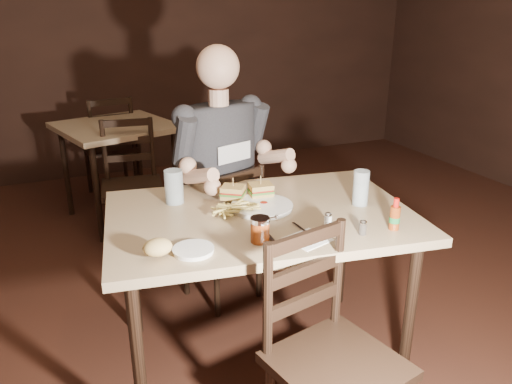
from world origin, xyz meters
name	(u,v)px	position (x,y,z in m)	size (l,w,h in m)	color
room_shell	(338,72)	(0.00, 0.00, 1.40)	(7.00, 7.00, 7.00)	black
main_table	(260,227)	(-0.19, 0.27, 0.70)	(1.45, 1.08, 0.77)	tan
bg_table	(116,136)	(-0.51, 2.29, 0.68)	(0.98, 0.98, 0.77)	tan
chair_far	(221,233)	(-0.17, 0.86, 0.41)	(0.38, 0.41, 0.82)	black
chair_near	(337,365)	(-0.19, -0.39, 0.45)	(0.41, 0.45, 0.90)	black
bg_chair_far	(109,147)	(-0.51, 2.84, 0.45)	(0.42, 0.46, 0.91)	black
bg_chair_near	(132,187)	(-0.51, 1.74, 0.44)	(0.41, 0.45, 0.89)	black
diner	(225,146)	(-0.15, 0.81, 0.94)	(0.59, 0.46, 1.02)	#2D2F32
dinner_plate	(262,207)	(-0.16, 0.31, 0.78)	(0.27, 0.27, 0.02)	white
sandwich_left	(233,189)	(-0.25, 0.44, 0.83)	(0.10, 0.09, 0.09)	tan
sandwich_right	(261,186)	(-0.12, 0.42, 0.83)	(0.11, 0.09, 0.09)	tan
fries_pile	(234,207)	(-0.30, 0.30, 0.80)	(0.24, 0.17, 0.04)	#E9D268
ketchup_dollop	(264,203)	(-0.15, 0.33, 0.79)	(0.04, 0.04, 0.01)	maroon
glass_left	(174,187)	(-0.50, 0.54, 0.85)	(0.09, 0.09, 0.16)	silver
glass_right	(361,188)	(0.27, 0.18, 0.85)	(0.07, 0.07, 0.16)	silver
hot_sauce	(395,214)	(0.24, -0.10, 0.84)	(0.04, 0.04, 0.13)	maroon
salt_shaker	(328,220)	(0.01, 0.03, 0.80)	(0.03, 0.03, 0.06)	white
pepper_shaker	(363,228)	(0.10, -0.09, 0.80)	(0.03, 0.03, 0.06)	#38332D
syrup_dispenser	(260,230)	(-0.31, 0.01, 0.82)	(0.08, 0.08, 0.10)	maroon
napkin	(308,239)	(-0.13, -0.05, 0.77)	(0.15, 0.14, 0.00)	white
knife	(305,232)	(-0.11, 0.01, 0.78)	(0.01, 0.20, 0.00)	silver
fork	(269,237)	(-0.26, 0.02, 0.78)	(0.01, 0.18, 0.01)	silver
side_plate	(193,251)	(-0.57, 0.03, 0.78)	(0.15, 0.15, 0.01)	white
bread_roll	(158,247)	(-0.70, 0.04, 0.81)	(0.11, 0.09, 0.06)	tan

